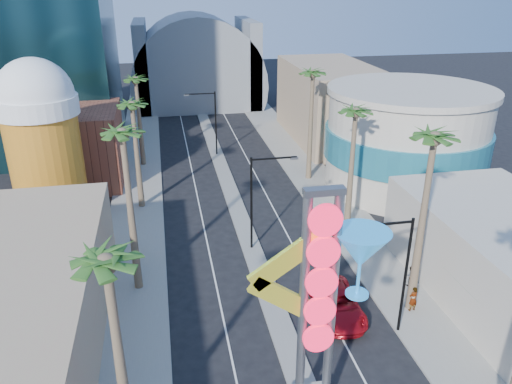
{
  "coord_description": "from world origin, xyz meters",
  "views": [
    {
      "loc": [
        -6.47,
        -15.29,
        20.69
      ],
      "look_at": [
        0.25,
        19.39,
        5.36
      ],
      "focal_mm": 35.0,
      "sensor_mm": 36.0,
      "label": 1
    }
  ],
  "objects_px": {
    "neon_sign": "(336,291)",
    "red_pickup": "(337,303)",
    "pedestrian_b": "(410,276)",
    "pedestrian_a": "(413,299)"
  },
  "relations": [
    {
      "from": "pedestrian_a",
      "to": "neon_sign",
      "type": "bearing_deg",
      "value": 27.35
    },
    {
      "from": "red_pickup",
      "to": "pedestrian_a",
      "type": "xyz_separation_m",
      "value": [
        4.97,
        -0.8,
        0.22
      ]
    },
    {
      "from": "neon_sign",
      "to": "red_pickup",
      "type": "bearing_deg",
      "value": 66.99
    },
    {
      "from": "neon_sign",
      "to": "red_pickup",
      "type": "relative_size",
      "value": 2.1
    },
    {
      "from": "neon_sign",
      "to": "pedestrian_b",
      "type": "distance_m",
      "value": 14.77
    },
    {
      "from": "neon_sign",
      "to": "red_pickup",
      "type": "distance_m",
      "value": 10.42
    },
    {
      "from": "pedestrian_a",
      "to": "red_pickup",
      "type": "bearing_deg",
      "value": -21.26
    },
    {
      "from": "neon_sign",
      "to": "pedestrian_a",
      "type": "distance_m",
      "value": 12.27
    },
    {
      "from": "neon_sign",
      "to": "red_pickup",
      "type": "xyz_separation_m",
      "value": [
        3.19,
        7.51,
        -6.48
      ]
    },
    {
      "from": "red_pickup",
      "to": "pedestrian_b",
      "type": "xyz_separation_m",
      "value": [
        6.17,
        1.97,
        0.09
      ]
    }
  ]
}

